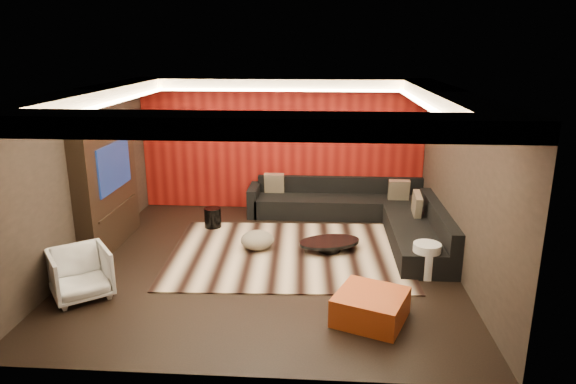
# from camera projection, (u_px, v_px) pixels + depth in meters

# --- Properties ---
(floor) EXTENTS (6.00, 6.00, 0.02)m
(floor) POSITION_uv_depth(u_px,v_px,m) (267.00, 264.00, 8.43)
(floor) COLOR black
(floor) RESTS_ON ground
(ceiling) EXTENTS (6.00, 6.00, 0.02)m
(ceiling) POSITION_uv_depth(u_px,v_px,m) (265.00, 90.00, 7.65)
(ceiling) COLOR silver
(ceiling) RESTS_ON ground
(wall_back) EXTENTS (6.00, 0.02, 2.80)m
(wall_back) POSITION_uv_depth(u_px,v_px,m) (282.00, 145.00, 10.93)
(wall_back) COLOR black
(wall_back) RESTS_ON ground
(wall_left) EXTENTS (0.02, 6.00, 2.80)m
(wall_left) POSITION_uv_depth(u_px,v_px,m) (80.00, 178.00, 8.24)
(wall_left) COLOR black
(wall_left) RESTS_ON ground
(wall_right) EXTENTS (0.02, 6.00, 2.80)m
(wall_right) POSITION_uv_depth(u_px,v_px,m) (462.00, 184.00, 7.84)
(wall_right) COLOR black
(wall_right) RESTS_ON ground
(red_feature_wall) EXTENTS (5.98, 0.05, 2.78)m
(red_feature_wall) POSITION_uv_depth(u_px,v_px,m) (282.00, 145.00, 10.89)
(red_feature_wall) COLOR #6B0C0A
(red_feature_wall) RESTS_ON ground
(soffit_back) EXTENTS (6.00, 0.60, 0.22)m
(soffit_back) POSITION_uv_depth(u_px,v_px,m) (280.00, 84.00, 10.27)
(soffit_back) COLOR silver
(soffit_back) RESTS_ON ground
(soffit_front) EXTENTS (6.00, 0.60, 0.22)m
(soffit_front) POSITION_uv_depth(u_px,v_px,m) (235.00, 125.00, 5.10)
(soffit_front) COLOR silver
(soffit_front) RESTS_ON ground
(soffit_left) EXTENTS (0.60, 4.80, 0.22)m
(soffit_left) POSITION_uv_depth(u_px,v_px,m) (90.00, 97.00, 7.86)
(soffit_left) COLOR silver
(soffit_left) RESTS_ON ground
(soffit_right) EXTENTS (0.60, 4.80, 0.22)m
(soffit_right) POSITION_uv_depth(u_px,v_px,m) (449.00, 99.00, 7.50)
(soffit_right) COLOR silver
(soffit_right) RESTS_ON ground
(cove_back) EXTENTS (4.80, 0.08, 0.04)m
(cove_back) POSITION_uv_depth(u_px,v_px,m) (279.00, 90.00, 9.97)
(cove_back) COLOR #FFD899
(cove_back) RESTS_ON ground
(cove_front) EXTENTS (4.80, 0.08, 0.04)m
(cove_front) POSITION_uv_depth(u_px,v_px,m) (241.00, 129.00, 5.45)
(cove_front) COLOR #FFD899
(cove_front) RESTS_ON ground
(cove_left) EXTENTS (0.08, 4.80, 0.04)m
(cove_left) POSITION_uv_depth(u_px,v_px,m) (113.00, 103.00, 7.86)
(cove_left) COLOR #FFD899
(cove_left) RESTS_ON ground
(cove_right) EXTENTS (0.08, 4.80, 0.04)m
(cove_right) POSITION_uv_depth(u_px,v_px,m) (425.00, 105.00, 7.55)
(cove_right) COLOR #FFD899
(cove_right) RESTS_ON ground
(tv_surround) EXTENTS (0.30, 2.00, 2.20)m
(tv_surround) POSITION_uv_depth(u_px,v_px,m) (107.00, 186.00, 8.89)
(tv_surround) COLOR black
(tv_surround) RESTS_ON ground
(tv_screen) EXTENTS (0.04, 1.30, 0.80)m
(tv_screen) POSITION_uv_depth(u_px,v_px,m) (114.00, 166.00, 8.78)
(tv_screen) COLOR black
(tv_screen) RESTS_ON ground
(tv_shelf) EXTENTS (0.04, 1.60, 0.04)m
(tv_shelf) POSITION_uv_depth(u_px,v_px,m) (118.00, 208.00, 8.99)
(tv_shelf) COLOR black
(tv_shelf) RESTS_ON ground
(rug) EXTENTS (4.12, 3.16, 0.02)m
(rug) POSITION_uv_depth(u_px,v_px,m) (288.00, 253.00, 8.80)
(rug) COLOR #C9B093
(rug) RESTS_ON floor
(coffee_table) EXTENTS (1.37, 1.37, 0.18)m
(coffee_table) POSITION_uv_depth(u_px,v_px,m) (329.00, 246.00, 8.87)
(coffee_table) COLOR black
(coffee_table) RESTS_ON rug
(drum_stool) EXTENTS (0.42, 0.42, 0.38)m
(drum_stool) POSITION_uv_depth(u_px,v_px,m) (213.00, 218.00, 9.99)
(drum_stool) COLOR black
(drum_stool) RESTS_ON rug
(striped_pouf) EXTENTS (0.65, 0.65, 0.32)m
(striped_pouf) POSITION_uv_depth(u_px,v_px,m) (257.00, 240.00, 8.93)
(striped_pouf) COLOR beige
(striped_pouf) RESTS_ON rug
(white_side_table) EXTENTS (0.55, 0.55, 0.53)m
(white_side_table) POSITION_uv_depth(u_px,v_px,m) (426.00, 260.00, 7.91)
(white_side_table) COLOR silver
(white_side_table) RESTS_ON floor
(orange_ottoman) EXTENTS (1.10, 1.10, 0.38)m
(orange_ottoman) POSITION_uv_depth(u_px,v_px,m) (371.00, 307.00, 6.65)
(orange_ottoman) COLOR #AA5416
(orange_ottoman) RESTS_ON floor
(armchair) EXTENTS (1.08, 1.09, 0.71)m
(armchair) POSITION_uv_depth(u_px,v_px,m) (80.00, 274.00, 7.22)
(armchair) COLOR silver
(armchair) RESTS_ON floor
(sectional_sofa) EXTENTS (3.65, 3.50, 0.75)m
(sectional_sofa) POSITION_uv_depth(u_px,v_px,m) (365.00, 214.00, 10.03)
(sectional_sofa) COLOR black
(sectional_sofa) RESTS_ON floor
(throw_pillows) EXTENTS (3.04, 1.68, 0.50)m
(throw_pillows) POSITION_uv_depth(u_px,v_px,m) (360.00, 192.00, 10.25)
(throw_pillows) COLOR tan
(throw_pillows) RESTS_ON sectional_sofa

